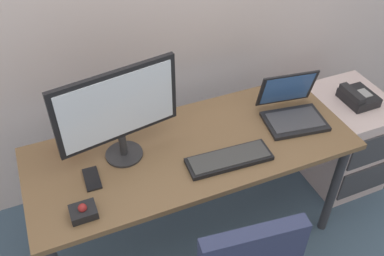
# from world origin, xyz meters

# --- Properties ---
(ground_plane) EXTENTS (8.00, 8.00, 0.00)m
(ground_plane) POSITION_xyz_m (0.00, 0.00, 0.00)
(ground_plane) COLOR #3C5165
(desk) EXTENTS (1.62, 0.65, 0.72)m
(desk) POSITION_xyz_m (0.00, 0.00, 0.64)
(desk) COLOR brown
(desk) RESTS_ON ground
(file_cabinet) EXTENTS (0.42, 0.53, 0.63)m
(file_cabinet) POSITION_xyz_m (1.10, 0.08, 0.31)
(file_cabinet) COLOR beige
(file_cabinet) RESTS_ON ground
(desk_phone) EXTENTS (0.17, 0.20, 0.09)m
(desk_phone) POSITION_xyz_m (1.09, 0.07, 0.66)
(desk_phone) COLOR black
(desk_phone) RESTS_ON file_cabinet
(monitor_main) EXTENTS (0.57, 0.18, 0.48)m
(monitor_main) POSITION_xyz_m (-0.32, 0.07, 0.99)
(monitor_main) COLOR #262628
(monitor_main) RESTS_ON desk
(keyboard) EXTENTS (0.42, 0.16, 0.03)m
(keyboard) POSITION_xyz_m (0.12, -0.16, 0.73)
(keyboard) COLOR black
(keyboard) RESTS_ON desk
(laptop) EXTENTS (0.35, 0.33, 0.23)m
(laptop) POSITION_xyz_m (0.58, 0.01, 0.77)
(laptop) COLOR black
(laptop) RESTS_ON desk
(trackball_mouse) EXTENTS (0.11, 0.09, 0.07)m
(trackball_mouse) POSITION_xyz_m (-0.58, -0.21, 0.74)
(trackball_mouse) COLOR black
(trackball_mouse) RESTS_ON desk
(coffee_mug) EXTENTS (0.09, 0.08, 0.11)m
(coffee_mug) POSITION_xyz_m (-0.55, 0.23, 0.77)
(coffee_mug) COLOR maroon
(coffee_mug) RESTS_ON desk
(cell_phone) EXTENTS (0.07, 0.14, 0.01)m
(cell_phone) POSITION_xyz_m (-0.50, -0.03, 0.72)
(cell_phone) COLOR black
(cell_phone) RESTS_ON desk
(banana) EXTENTS (0.19, 0.11, 0.04)m
(banana) POSITION_xyz_m (0.67, 0.20, 0.74)
(banana) COLOR yellow
(banana) RESTS_ON desk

